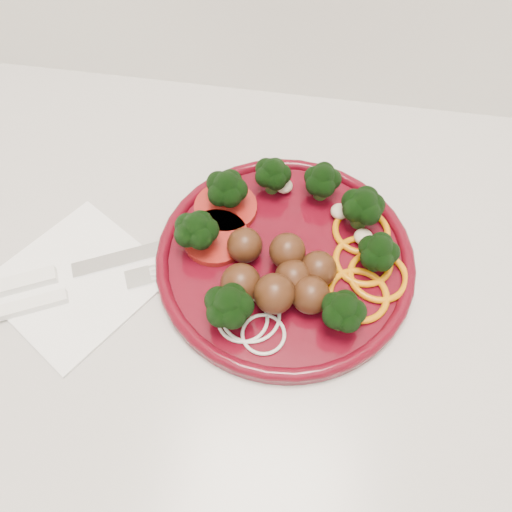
# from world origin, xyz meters

# --- Properties ---
(counter) EXTENTS (2.40, 0.60, 0.90)m
(counter) POSITION_xyz_m (0.00, 1.70, 0.45)
(counter) COLOR silver
(counter) RESTS_ON ground
(plate) EXTENTS (0.28, 0.28, 0.06)m
(plate) POSITION_xyz_m (-0.10, 1.73, 0.92)
(plate) COLOR #4B0611
(plate) RESTS_ON counter
(napkin) EXTENTS (0.21, 0.21, 0.00)m
(napkin) POSITION_xyz_m (-0.31, 1.67, 0.90)
(napkin) COLOR white
(napkin) RESTS_ON counter
(knife) EXTENTS (0.21, 0.12, 0.01)m
(knife) POSITION_xyz_m (-0.34, 1.66, 0.91)
(knife) COLOR silver
(knife) RESTS_ON napkin
(fork) EXTENTS (0.19, 0.11, 0.01)m
(fork) POSITION_xyz_m (-0.33, 1.64, 0.91)
(fork) COLOR white
(fork) RESTS_ON napkin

